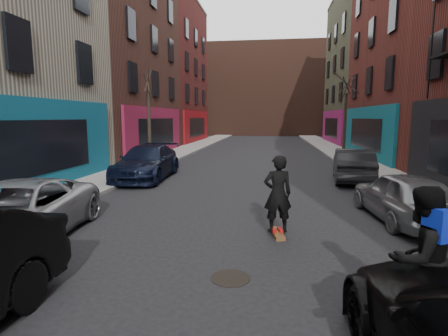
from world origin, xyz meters
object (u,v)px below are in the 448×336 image
(parked_right_end, at_px, (353,165))
(pedestrian, at_px, (420,258))
(skateboard, at_px, (277,234))
(skateboarder, at_px, (278,194))
(parked_right_far, at_px, (404,196))
(tree_left_far, at_px, (149,107))
(tree_right_far, at_px, (346,107))
(parked_left_end, at_px, (147,162))
(parked_left_far, at_px, (15,213))
(manhole, at_px, (231,278))

(parked_right_end, xyz_separation_m, pedestrian, (-1.60, -11.17, 0.26))
(skateboard, bearing_deg, skateboarder, 0.00)
(parked_right_far, relative_size, pedestrian, 2.09)
(tree_left_far, xyz_separation_m, skateboarder, (7.41, -12.01, -2.36))
(tree_left_far, relative_size, pedestrian, 3.36)
(tree_left_far, distance_m, skateboard, 14.50)
(pedestrian, bearing_deg, parked_right_end, -123.44)
(tree_right_far, height_order, parked_left_end, tree_right_far)
(tree_left_far, relative_size, skateboard, 8.12)
(tree_right_far, distance_m, parked_left_far, 22.26)
(skateboard, bearing_deg, tree_right_far, 61.34)
(tree_left_far, relative_size, parked_left_end, 1.24)
(tree_left_far, distance_m, parked_left_end, 5.79)
(tree_left_far, distance_m, pedestrian, 18.15)
(skateboard, distance_m, pedestrian, 3.99)
(parked_left_far, bearing_deg, tree_left_far, 89.63)
(parked_left_far, xyz_separation_m, parked_right_end, (9.20, 8.97, 0.04))
(parked_left_end, relative_size, skateboarder, 2.86)
(parked_right_end, distance_m, skateboard, 8.47)
(tree_left_far, xyz_separation_m, pedestrian, (9.20, -15.46, -2.41))
(tree_right_far, relative_size, parked_left_end, 1.30)
(parked_left_far, xyz_separation_m, parked_left_end, (0.00, 8.35, 0.08))
(parked_left_end, height_order, parked_right_end, parked_left_end)
(tree_right_far, xyz_separation_m, parked_right_far, (-1.60, -16.34, -2.84))
(parked_left_end, distance_m, parked_right_end, 9.22)
(tree_right_far, xyz_separation_m, pedestrian, (-3.20, -21.46, -2.56))
(skateboard, bearing_deg, parked_right_far, 13.15)
(tree_left_far, height_order, parked_right_end, tree_left_far)
(parked_right_end, bearing_deg, parked_right_far, 97.57)
(skateboard, height_order, pedestrian, pedestrian)
(parked_right_end, xyz_separation_m, skateboard, (-3.39, -7.73, -0.67))
(parked_right_far, distance_m, skateboard, 3.84)
(tree_right_far, height_order, parked_right_far, tree_right_far)
(skateboard, relative_size, manhole, 1.14)
(tree_right_far, height_order, parked_right_end, tree_right_far)
(skateboarder, height_order, pedestrian, pedestrian)
(parked_right_far, xyz_separation_m, skateboard, (-3.39, -1.68, -0.64))
(skateboarder, xyz_separation_m, pedestrian, (1.79, -3.44, -0.04))
(parked_right_far, bearing_deg, tree_right_far, -100.97)
(parked_left_far, distance_m, parked_right_end, 12.85)
(tree_right_far, distance_m, manhole, 21.48)
(parked_left_end, bearing_deg, parked_right_far, -32.99)
(tree_left_far, xyz_separation_m, tree_right_far, (12.40, 6.00, 0.15))
(parked_right_far, xyz_separation_m, pedestrian, (-1.60, -5.12, 0.29))
(parked_left_far, bearing_deg, parked_left_end, 82.75)
(parked_left_end, bearing_deg, tree_right_far, 42.84)
(parked_left_far, xyz_separation_m, skateboarder, (5.81, 1.24, 0.34))
(skateboard, bearing_deg, parked_right_end, 53.14)
(skateboarder, xyz_separation_m, manhole, (-0.83, -2.36, -1.01))
(skateboard, xyz_separation_m, manhole, (-0.83, -2.36, -0.04))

